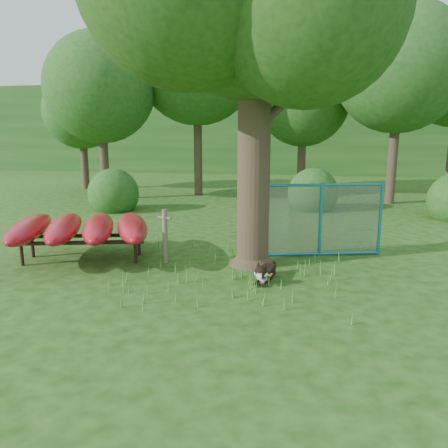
# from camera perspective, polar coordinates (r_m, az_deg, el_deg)

# --- Properties ---
(ground) EXTENTS (80.00, 80.00, 0.00)m
(ground) POSITION_cam_1_polar(r_m,az_deg,el_deg) (7.67, -3.17, -9.11)
(ground) COLOR #1B450D
(ground) RESTS_ON ground
(wooden_post) EXTENTS (0.32, 0.14, 1.16)m
(wooden_post) POSITION_cam_1_polar(r_m,az_deg,el_deg) (9.33, -7.70, -1.43)
(wooden_post) COLOR #64594B
(wooden_post) RESTS_ON ground
(kayak_rack) EXTENTS (3.70, 3.31, 0.94)m
(kayak_rack) POSITION_cam_1_polar(r_m,az_deg,el_deg) (9.92, -18.14, -0.49)
(kayak_rack) COLOR black
(kayak_rack) RESTS_ON ground
(husky_dog) EXTENTS (0.35, 0.99, 0.44)m
(husky_dog) POSITION_cam_1_polar(r_m,az_deg,el_deg) (8.28, 5.33, -6.38)
(husky_dog) COLOR black
(husky_dog) RESTS_ON ground
(fence_section) EXTENTS (2.75, 0.80, 2.75)m
(fence_section) POSITION_cam_1_polar(r_m,az_deg,el_deg) (9.98, 12.49, 0.51)
(fence_section) COLOR teal
(fence_section) RESTS_ON ground
(wildflower_clump) EXTENTS (0.11, 0.10, 0.24)m
(wildflower_clump) POSITION_cam_1_polar(r_m,az_deg,el_deg) (8.01, 5.91, -6.75)
(wildflower_clump) COLOR #529731
(wildflower_clump) RESTS_ON ground
(bg_tree_a) EXTENTS (4.40, 4.40, 6.70)m
(bg_tree_a) POSITION_cam_1_polar(r_m,az_deg,el_deg) (18.92, -15.87, 16.72)
(bg_tree_a) COLOR #3C2D20
(bg_tree_a) RESTS_ON ground
(bg_tree_b) EXTENTS (5.20, 5.20, 8.22)m
(bg_tree_b) POSITION_cam_1_polar(r_m,az_deg,el_deg) (19.74, -3.55, 20.20)
(bg_tree_b) COLOR #3C2D20
(bg_tree_b) RESTS_ON ground
(bg_tree_c) EXTENTS (4.00, 4.00, 6.12)m
(bg_tree_c) POSITION_cam_1_polar(r_m,az_deg,el_deg) (20.00, 10.35, 15.60)
(bg_tree_c) COLOR #3C2D20
(bg_tree_c) RESTS_ON ground
(bg_tree_d) EXTENTS (4.80, 4.80, 7.50)m
(bg_tree_d) POSITION_cam_1_polar(r_m,az_deg,el_deg) (18.39, 21.97, 18.37)
(bg_tree_d) COLOR #3C2D20
(bg_tree_d) RESTS_ON ground
(bg_tree_f) EXTENTS (3.60, 3.60, 5.55)m
(bg_tree_f) POSITION_cam_1_polar(r_m,az_deg,el_deg) (22.67, -18.15, 13.80)
(bg_tree_f) COLOR #3C2D20
(bg_tree_f) RESTS_ON ground
(shrub_left) EXTENTS (1.80, 1.80, 1.80)m
(shrub_left) POSITION_cam_1_polar(r_m,az_deg,el_deg) (16.17, -14.12, 1.74)
(shrub_left) COLOR #1F501A
(shrub_left) RESTS_ON ground
(shrub_mid) EXTENTS (1.80, 1.80, 1.80)m
(shrub_mid) POSITION_cam_1_polar(r_m,az_deg,el_deg) (16.18, 11.45, 1.87)
(shrub_mid) COLOR #1F501A
(shrub_mid) RESTS_ON ground
(wooded_hillside) EXTENTS (80.00, 12.00, 6.00)m
(wooded_hillside) POSITION_cam_1_polar(r_m,az_deg,el_deg) (34.99, 8.00, 12.18)
(wooded_hillside) COLOR #1F501A
(wooded_hillside) RESTS_ON ground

